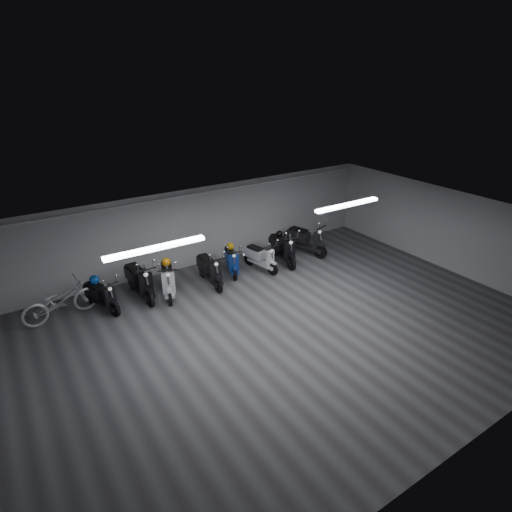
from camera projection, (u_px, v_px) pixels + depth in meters
floor at (284, 329)px, 11.52m from camera, size 14.00×10.00×0.01m
ceiling at (287, 233)px, 10.36m from camera, size 14.00×10.00×0.01m
back_wall at (200, 227)px, 14.77m from camera, size 14.00×0.01×2.80m
front_wall at (462, 401)px, 7.12m from camera, size 14.00×0.01×2.80m
right_wall at (450, 231)px, 14.41m from camera, size 0.01×10.00×2.80m
fluor_strip_left at (156, 248)px, 9.67m from camera, size 2.40×0.18×0.08m
fluor_strip_right at (347, 205)px, 12.64m from camera, size 2.40×0.18×0.08m
conduit at (199, 193)px, 14.20m from camera, size 13.60×0.05×0.05m
scooter_0 at (101, 291)px, 12.14m from camera, size 1.11×1.78×1.26m
scooter_1 at (139, 276)px, 12.75m from camera, size 0.80×2.05×1.50m
scooter_2 at (167, 274)px, 12.93m from camera, size 1.20×1.99×1.41m
scooter_3 at (210, 265)px, 13.56m from camera, size 0.72×1.89×1.38m
scooter_4 at (232, 256)px, 14.36m from camera, size 1.09×1.76×1.24m
scooter_6 at (261, 253)px, 14.57m from camera, size 0.91×1.78×1.26m
scooter_7 at (283, 244)px, 15.05m from camera, size 0.93×2.05×1.47m
scooter_9 at (306, 235)px, 15.79m from camera, size 1.25×2.12×1.50m
bicycle at (59, 297)px, 11.75m from camera, size 2.15×1.01×1.34m
helmet_0 at (94, 280)px, 12.14m from camera, size 0.28×0.28×0.28m
helmet_1 at (230, 246)px, 14.45m from camera, size 0.26×0.26×0.26m
helmet_2 at (279, 234)px, 15.16m from camera, size 0.24×0.24×0.24m
helmet_3 at (166, 262)px, 13.04m from camera, size 0.27×0.27×0.27m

